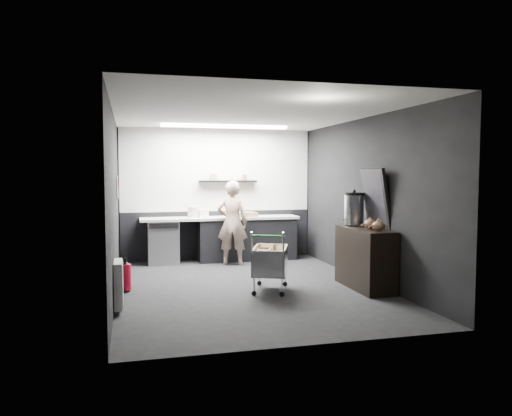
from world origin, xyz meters
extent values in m
plane|color=black|center=(0.00, 0.00, 0.00)|extent=(5.50, 5.50, 0.00)
plane|color=silver|center=(0.00, 0.00, 2.70)|extent=(5.50, 5.50, 0.00)
plane|color=black|center=(0.00, 2.75, 1.35)|extent=(5.50, 0.00, 5.50)
plane|color=black|center=(0.00, -2.75, 1.35)|extent=(5.50, 0.00, 5.50)
plane|color=black|center=(-2.00, 0.00, 1.35)|extent=(0.00, 5.50, 5.50)
plane|color=black|center=(2.00, 0.00, 1.35)|extent=(0.00, 5.50, 5.50)
cube|color=silver|center=(0.00, 2.73, 1.85)|extent=(3.95, 0.02, 1.70)
cube|color=black|center=(0.00, 2.73, 0.50)|extent=(3.95, 0.02, 1.00)
cube|color=black|center=(0.20, 2.62, 1.62)|extent=(1.20, 0.22, 0.04)
cylinder|color=silver|center=(1.40, 2.72, 2.15)|extent=(0.20, 0.03, 0.20)
cube|color=silver|center=(-1.98, 1.30, 1.55)|extent=(0.02, 0.30, 0.40)
cube|color=red|center=(-1.98, 1.30, 1.62)|extent=(0.02, 0.22, 0.10)
cube|color=silver|center=(-1.94, -0.90, 0.35)|extent=(0.10, 0.50, 0.60)
cube|color=white|center=(0.00, 1.85, 2.67)|extent=(2.40, 0.20, 0.04)
cube|color=black|center=(0.55, 2.42, 0.42)|extent=(2.00, 0.56, 0.85)
cube|color=silver|center=(0.00, 2.42, 0.88)|extent=(3.20, 0.60, 0.05)
cube|color=#9EA0A5|center=(-1.15, 2.42, 0.42)|extent=(0.60, 0.58, 0.85)
cube|color=black|center=(-1.15, 2.12, 0.78)|extent=(0.56, 0.02, 0.10)
imported|color=beige|center=(0.16, 1.97, 0.82)|extent=(0.69, 0.56, 1.65)
cube|color=silver|center=(0.27, -0.33, 0.28)|extent=(0.73, 0.88, 0.02)
cube|color=silver|center=(0.04, -0.33, 0.47)|extent=(0.29, 0.71, 0.40)
cube|color=silver|center=(0.51, -0.33, 0.47)|extent=(0.29, 0.71, 0.40)
cube|color=silver|center=(0.27, -0.70, 0.47)|extent=(0.46, 0.20, 0.40)
cube|color=silver|center=(0.27, 0.04, 0.47)|extent=(0.46, 0.20, 0.40)
cylinder|color=silver|center=(0.07, -0.67, 0.15)|extent=(0.02, 0.02, 0.27)
cylinder|color=silver|center=(0.48, -0.67, 0.15)|extent=(0.02, 0.02, 0.27)
cylinder|color=silver|center=(0.07, 0.01, 0.15)|extent=(0.02, 0.02, 0.27)
cylinder|color=silver|center=(0.48, 0.01, 0.15)|extent=(0.02, 0.02, 0.27)
cylinder|color=green|center=(0.27, -0.76, 0.89)|extent=(0.47, 0.21, 0.03)
cube|color=olive|center=(0.17, -0.24, 0.45)|extent=(0.30, 0.33, 0.34)
cube|color=olive|center=(0.40, -0.43, 0.44)|extent=(0.27, 0.30, 0.30)
cylinder|color=black|center=(0.07, -0.67, 0.04)|extent=(0.08, 0.05, 0.07)
cylinder|color=black|center=(0.07, 0.01, 0.04)|extent=(0.08, 0.05, 0.07)
cylinder|color=black|center=(0.48, -0.67, 0.04)|extent=(0.08, 0.05, 0.07)
cylinder|color=black|center=(0.48, 0.01, 0.04)|extent=(0.08, 0.05, 0.07)
cube|color=black|center=(1.75, -0.53, 0.47)|extent=(0.47, 1.25, 0.93)
cylinder|color=silver|center=(1.75, -0.11, 1.19)|extent=(0.31, 0.31, 0.48)
cylinder|color=black|center=(1.75, -0.11, 1.45)|extent=(0.31, 0.31, 0.04)
sphere|color=black|center=(1.75, -0.11, 1.50)|extent=(0.05, 0.05, 0.05)
ellipsoid|color=brown|center=(1.75, -0.68, 1.02)|extent=(0.19, 0.19, 0.15)
ellipsoid|color=brown|center=(1.75, -0.94, 1.02)|extent=(0.19, 0.19, 0.15)
cube|color=black|center=(1.94, -0.47, 1.40)|extent=(0.21, 0.73, 0.93)
cube|color=black|center=(1.92, -0.47, 1.40)|extent=(0.15, 0.62, 0.80)
cylinder|color=red|center=(-1.85, 0.15, 0.22)|extent=(0.15, 0.15, 0.39)
cone|color=black|center=(-1.85, 0.15, 0.44)|extent=(0.10, 0.10, 0.06)
cylinder|color=black|center=(-1.85, 0.15, 0.48)|extent=(0.03, 0.03, 0.06)
cube|color=olive|center=(0.49, 2.37, 0.95)|extent=(0.51, 0.43, 0.09)
cylinder|color=beige|center=(-0.55, 2.42, 1.01)|extent=(0.22, 0.22, 0.22)
cube|color=silver|center=(-0.36, 2.37, 0.98)|extent=(0.22, 0.19, 0.16)
camera|label=1|loc=(-1.78, -7.53, 1.79)|focal=35.00mm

